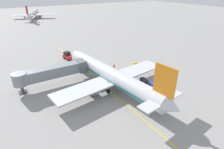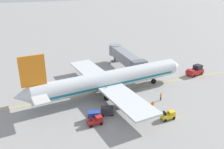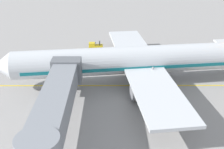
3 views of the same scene
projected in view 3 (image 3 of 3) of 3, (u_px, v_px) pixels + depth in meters
ground_plane at (138, 85)px, 38.52m from camera, size 400.00×400.00×0.00m
gate_lead_in_line at (138, 85)px, 38.51m from camera, size 0.24×80.00×0.01m
parked_airliner at (136, 60)px, 38.25m from camera, size 30.41×37.33×10.63m
jet_bridge at (56, 104)px, 27.50m from camera, size 17.58×3.50×4.98m
baggage_tug_lead at (166, 52)px, 48.12m from camera, size 1.40×2.56×1.62m
baggage_tug_trailing at (95, 46)px, 50.68m from camera, size 1.36×2.54×1.62m
baggage_cart_front at (151, 55)px, 46.08m from camera, size 1.77×2.98×1.58m
baggage_cart_second_in_train at (167, 54)px, 46.69m from camera, size 1.77×2.98×1.58m
ground_crew_wing_walker at (100, 53)px, 47.17m from camera, size 0.25×0.73×1.69m
ground_crew_loader at (78, 59)px, 44.81m from camera, size 0.43×0.68×1.69m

